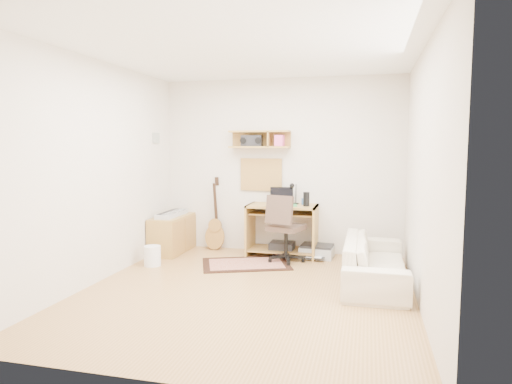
% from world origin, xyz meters
% --- Properties ---
extents(floor, '(3.60, 4.00, 0.01)m').
position_xyz_m(floor, '(0.00, 0.00, -0.01)').
color(floor, '#B2834A').
rests_on(floor, ground).
extents(ceiling, '(3.60, 4.00, 0.01)m').
position_xyz_m(ceiling, '(0.00, 0.00, 2.60)').
color(ceiling, white).
rests_on(ceiling, ground).
extents(back_wall, '(3.60, 0.01, 2.60)m').
position_xyz_m(back_wall, '(0.00, 2.00, 1.30)').
color(back_wall, beige).
rests_on(back_wall, ground).
extents(left_wall, '(0.01, 4.00, 2.60)m').
position_xyz_m(left_wall, '(-1.80, 0.00, 1.30)').
color(left_wall, beige).
rests_on(left_wall, ground).
extents(right_wall, '(0.01, 4.00, 2.60)m').
position_xyz_m(right_wall, '(1.80, 0.00, 1.30)').
color(right_wall, beige).
rests_on(right_wall, ground).
extents(wall_shelf, '(0.90, 0.25, 0.26)m').
position_xyz_m(wall_shelf, '(-0.30, 1.88, 1.70)').
color(wall_shelf, '#B2873F').
rests_on(wall_shelf, back_wall).
extents(cork_board, '(0.64, 0.03, 0.49)m').
position_xyz_m(cork_board, '(-0.30, 1.98, 1.17)').
color(cork_board, tan).
rests_on(cork_board, back_wall).
extents(wall_photo, '(0.02, 0.20, 0.15)m').
position_xyz_m(wall_photo, '(-1.79, 1.50, 1.72)').
color(wall_photo, '#4C8CBF').
rests_on(wall_photo, left_wall).
extents(desk, '(1.00, 0.55, 0.75)m').
position_xyz_m(desk, '(0.08, 1.73, 0.38)').
color(desk, '#B2873F').
rests_on(desk, floor).
extents(laptop, '(0.39, 0.39, 0.26)m').
position_xyz_m(laptop, '(0.07, 1.71, 0.88)').
color(laptop, silver).
rests_on(laptop, desk).
extents(speaker, '(0.09, 0.09, 0.20)m').
position_xyz_m(speaker, '(0.43, 1.68, 0.85)').
color(speaker, black).
rests_on(speaker, desk).
extents(desk_lamp, '(0.10, 0.10, 0.31)m').
position_xyz_m(desk_lamp, '(0.25, 1.87, 0.90)').
color(desk_lamp, black).
rests_on(desk_lamp, desk).
extents(pencil_cup, '(0.07, 0.07, 0.09)m').
position_xyz_m(pencil_cup, '(0.37, 1.83, 0.80)').
color(pencil_cup, '#305790').
rests_on(pencil_cup, desk).
extents(boombox, '(0.31, 0.14, 0.16)m').
position_xyz_m(boombox, '(-0.42, 1.87, 1.68)').
color(boombox, black).
rests_on(boombox, wall_shelf).
extents(rug, '(1.36, 1.15, 0.02)m').
position_xyz_m(rug, '(-0.31, 1.11, 0.01)').
color(rug, tan).
rests_on(rug, floor).
extents(task_chair, '(0.61, 0.61, 0.95)m').
position_xyz_m(task_chair, '(0.19, 1.40, 0.48)').
color(task_chair, '#3D2E24').
rests_on(task_chair, floor).
extents(cabinet, '(0.40, 0.90, 0.55)m').
position_xyz_m(cabinet, '(-1.58, 1.55, 0.28)').
color(cabinet, '#B2873F').
rests_on(cabinet, floor).
extents(music_keyboard, '(0.23, 0.72, 0.06)m').
position_xyz_m(music_keyboard, '(-1.58, 1.55, 0.58)').
color(music_keyboard, '#B2B5BA').
rests_on(music_keyboard, cabinet).
extents(guitar, '(0.30, 0.19, 1.13)m').
position_xyz_m(guitar, '(-1.01, 1.86, 0.56)').
color(guitar, '#A37332').
rests_on(guitar, floor).
extents(waste_basket, '(0.23, 0.23, 0.27)m').
position_xyz_m(waste_basket, '(-1.51, 0.75, 0.13)').
color(waste_basket, white).
rests_on(waste_basket, floor).
extents(printer, '(0.49, 0.40, 0.18)m').
position_xyz_m(printer, '(0.59, 1.74, 0.09)').
color(printer, '#A5A8AA').
rests_on(printer, floor).
extents(sofa, '(0.52, 1.78, 0.70)m').
position_xyz_m(sofa, '(1.38, 0.70, 0.35)').
color(sofa, beige).
rests_on(sofa, floor).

